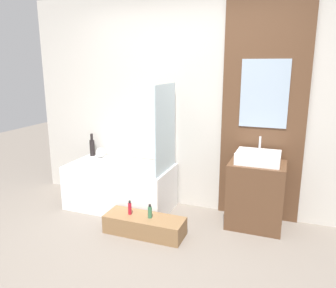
# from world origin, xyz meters

# --- Properties ---
(ground_plane) EXTENTS (12.00, 12.00, 0.00)m
(ground_plane) POSITION_xyz_m (0.00, 0.00, 0.00)
(ground_plane) COLOR slate
(wall_tiled_back) EXTENTS (4.20, 0.06, 2.60)m
(wall_tiled_back) POSITION_xyz_m (0.00, 1.58, 1.30)
(wall_tiled_back) COLOR beige
(wall_tiled_back) RESTS_ON ground_plane
(wall_wood_accent) EXTENTS (0.92, 0.04, 2.60)m
(wall_wood_accent) POSITION_xyz_m (0.92, 1.53, 1.31)
(wall_wood_accent) COLOR brown
(wall_wood_accent) RESTS_ON ground_plane
(bathtub) EXTENTS (1.29, 0.68, 0.55)m
(bathtub) POSITION_xyz_m (-0.72, 1.19, 0.28)
(bathtub) COLOR white
(bathtub) RESTS_ON ground_plane
(glass_shower_screen) EXTENTS (0.01, 0.61, 1.01)m
(glass_shower_screen) POSITION_xyz_m (-0.11, 1.17, 1.06)
(glass_shower_screen) COLOR silver
(glass_shower_screen) RESTS_ON bathtub
(wooden_step_bench) EXTENTS (0.86, 0.31, 0.20)m
(wooden_step_bench) POSITION_xyz_m (-0.15, 0.67, 0.10)
(wooden_step_bench) COLOR olive
(wooden_step_bench) RESTS_ON ground_plane
(vanity_cabinet) EXTENTS (0.59, 0.46, 0.74)m
(vanity_cabinet) POSITION_xyz_m (0.92, 1.28, 0.37)
(vanity_cabinet) COLOR brown
(vanity_cabinet) RESTS_ON ground_plane
(sink) EXTENTS (0.46, 0.36, 0.27)m
(sink) POSITION_xyz_m (0.92, 1.28, 0.80)
(sink) COLOR white
(sink) RESTS_ON vanity_cabinet
(vase_tall_dark) EXTENTS (0.07, 0.07, 0.31)m
(vase_tall_dark) POSITION_xyz_m (-1.28, 1.45, 0.68)
(vase_tall_dark) COLOR black
(vase_tall_dark) RESTS_ON bathtub
(vase_round_light) EXTENTS (0.13, 0.13, 0.13)m
(vase_round_light) POSITION_xyz_m (-1.14, 1.42, 0.62)
(vase_round_light) COLOR silver
(vase_round_light) RESTS_ON bathtub
(bottle_soap_primary) EXTENTS (0.04, 0.04, 0.16)m
(bottle_soap_primary) POSITION_xyz_m (-0.32, 0.67, 0.27)
(bottle_soap_primary) COLOR #B21928
(bottle_soap_primary) RESTS_ON wooden_step_bench
(bottle_soap_secondary) EXTENTS (0.04, 0.04, 0.15)m
(bottle_soap_secondary) POSITION_xyz_m (-0.09, 0.67, 0.26)
(bottle_soap_secondary) COLOR #38704C
(bottle_soap_secondary) RESTS_ON wooden_step_bench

